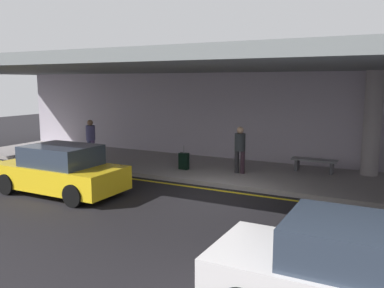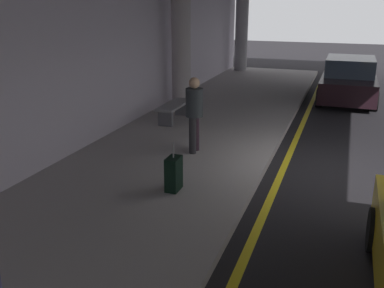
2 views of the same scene
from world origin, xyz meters
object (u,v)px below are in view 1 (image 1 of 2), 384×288
Objects in this scene: person_waiting_for_ride at (91,137)px; suitcase_upright_primary at (184,161)px; bench_metal at (314,163)px; support_column_far_left at (372,123)px; car_white at (357,277)px; car_yellow_taxi at (60,171)px; traveler_with_luggage at (240,147)px.

suitcase_upright_primary is (4.45, 0.08, -0.65)m from person_waiting_for_ride.
person_waiting_for_ride is at bearing -168.21° from bench_metal.
support_column_far_left is 2.17× the size of person_waiting_for_ride.
car_white is at bearing -75.67° from bench_metal.
car_yellow_taxi reaches higher than bench_metal.
car_white reaches higher than suitcase_upright_primary.
person_waiting_for_ride reaches higher than car_yellow_taxi.
suitcase_upright_primary is at bearing 66.14° from car_yellow_taxi.
support_column_far_left is 2.38m from bench_metal.
car_yellow_taxi is at bearing -134.66° from suitcase_upright_primary.
traveler_with_luggage is 1.87× the size of suitcase_upright_primary.
car_white reaches higher than bench_metal.
support_column_far_left is 2.17× the size of traveler_with_luggage.
traveler_with_luggage reaches higher than bench_metal.
bench_metal is at bearing 2.86° from suitcase_upright_primary.
car_white is 2.44× the size of person_waiting_for_ride.
person_waiting_for_ride is at bearing -32.33° from car_white.
car_white is at bearing -6.92° from traveler_with_luggage.
support_column_far_left reaches higher than car_white.
traveler_with_luggage is 2.81m from bench_metal.
support_column_far_left reaches higher than suitcase_upright_primary.
suitcase_upright_primary is at bearing -158.14° from bench_metal.
bench_metal is (8.88, 1.85, -0.61)m from person_waiting_for_ride.
car_yellow_taxi is 2.44× the size of traveler_with_luggage.
person_waiting_for_ride is (-10.70, -2.32, -0.86)m from support_column_far_left.
bench_metal is (2.34, 1.43, -0.61)m from traveler_with_luggage.
person_waiting_for_ride is 4.50m from suitcase_upright_primary.
car_white is (0.50, -9.53, -1.26)m from support_column_far_left.
car_white is 2.56× the size of bench_metal.
car_yellow_taxi is at bearing -80.42° from traveler_with_luggage.
car_white is at bearing -86.99° from support_column_far_left.
car_yellow_taxi is (-8.76, 3.09, 0.00)m from car_white.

